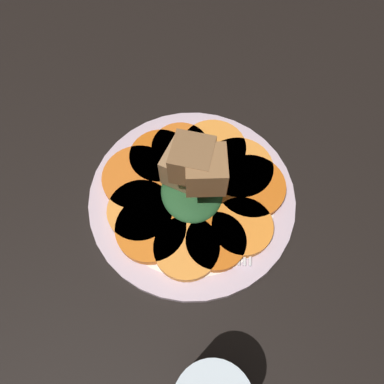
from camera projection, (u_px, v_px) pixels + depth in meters
table_slab at (192, 202)px, 50.89cm from camera, size 120.00×120.00×2.00cm
plate at (192, 197)px, 49.52cm from camera, size 27.12×27.12×1.05cm
carrot_slice_0 at (213, 149)px, 51.42cm from camera, size 8.95×8.95×1.23cm
carrot_slice_1 at (180, 148)px, 51.44cm from camera, size 7.88×7.88×1.23cm
carrot_slice_2 at (160, 157)px, 50.84cm from camera, size 8.24×8.24×1.23cm
carrot_slice_3 at (138, 178)px, 49.42cm from camera, size 9.48×9.48×1.23cm
carrot_slice_4 at (140, 211)px, 47.36cm from camera, size 8.35×8.35×1.23cm
carrot_slice_5 at (151, 229)px, 46.31cm from camera, size 8.82×8.82×1.23cm
carrot_slice_6 at (187, 248)px, 45.23cm from camera, size 8.05×8.05×1.23cm
carrot_slice_7 at (216, 241)px, 45.60cm from camera, size 7.42×7.42×1.23cm
carrot_slice_8 at (242, 227)px, 46.42cm from camera, size 7.66×7.66×1.23cm
carrot_slice_9 at (251, 189)px, 48.73cm from camera, size 9.12×9.12×1.23cm
carrot_slice_10 at (239, 169)px, 50.05cm from camera, size 9.16×9.16×1.23cm
center_pile at (193, 174)px, 44.85cm from camera, size 9.47×7.99×11.21cm
fork at (242, 203)px, 48.29cm from camera, size 17.33×4.86×0.40cm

